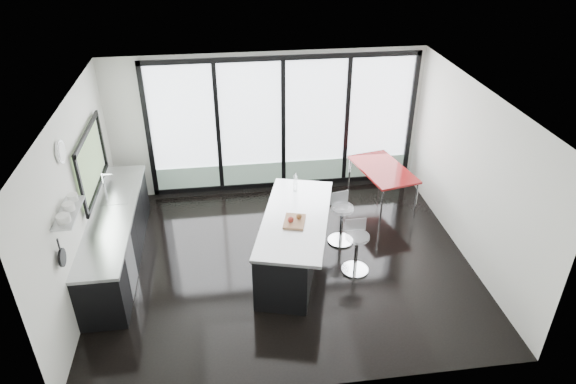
{
  "coord_description": "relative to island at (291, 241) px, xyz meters",
  "views": [
    {
      "loc": [
        -0.85,
        -6.65,
        5.27
      ],
      "look_at": [
        0.1,
        0.3,
        1.15
      ],
      "focal_mm": 32.0,
      "sensor_mm": 36.0,
      "label": 1
    }
  ],
  "objects": [
    {
      "name": "counter_cabinets",
      "position": [
        -2.76,
        0.5,
        -0.02
      ],
      "size": [
        0.69,
        3.24,
        1.36
      ],
      "color": "black",
      "rests_on": "floor"
    },
    {
      "name": "island",
      "position": [
        0.0,
        0.0,
        0.0
      ],
      "size": [
        1.57,
        2.51,
        1.24
      ],
      "color": "black",
      "rests_on": "floor"
    },
    {
      "name": "wall_front",
      "position": [
        -0.09,
        -2.4,
        0.92
      ],
      "size": [
        6.0,
        0.0,
        2.8
      ],
      "primitive_type": "cube",
      "color": "silver",
      "rests_on": "ground"
    },
    {
      "name": "ceiling",
      "position": [
        -0.09,
        0.1,
        2.32
      ],
      "size": [
        6.0,
        5.0,
        0.0
      ],
      "primitive_type": "cube",
      "color": "white",
      "rests_on": "wall_back"
    },
    {
      "name": "bar_stool_near",
      "position": [
        1.0,
        -0.28,
        -0.14
      ],
      "size": [
        0.44,
        0.44,
        0.69
      ],
      "primitive_type": "cylinder",
      "rotation": [
        0.0,
        0.0,
        0.01
      ],
      "color": "silver",
      "rests_on": "floor"
    },
    {
      "name": "wall_back",
      "position": [
        0.18,
        2.56,
        0.79
      ],
      "size": [
        6.0,
        0.09,
        2.8
      ],
      "color": "silver",
      "rests_on": "ground"
    },
    {
      "name": "wall_left",
      "position": [
        -3.06,
        0.37,
        1.08
      ],
      "size": [
        0.26,
        5.0,
        2.8
      ],
      "color": "silver",
      "rests_on": "ground"
    },
    {
      "name": "wall_right",
      "position": [
        2.91,
        0.1,
        0.92
      ],
      "size": [
        0.0,
        5.0,
        2.8
      ],
      "primitive_type": "cube",
      "color": "silver",
      "rests_on": "ground"
    },
    {
      "name": "floor",
      "position": [
        -0.09,
        0.1,
        -0.48
      ],
      "size": [
        6.0,
        5.0,
        0.0
      ],
      "primitive_type": "cube",
      "color": "black",
      "rests_on": "ground"
    },
    {
      "name": "red_table",
      "position": [
        2.0,
        1.69,
        -0.1
      ],
      "size": [
        1.09,
        1.56,
        0.76
      ],
      "primitive_type": "cube",
      "rotation": [
        0.0,
        0.0,
        0.21
      ],
      "color": "maroon",
      "rests_on": "floor"
    },
    {
      "name": "bar_stool_far",
      "position": [
        0.95,
        0.54,
        -0.13
      ],
      "size": [
        0.53,
        0.53,
        0.71
      ],
      "primitive_type": "cylinder",
      "rotation": [
        0.0,
        0.0,
        0.23
      ],
      "color": "silver",
      "rests_on": "floor"
    }
  ]
}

